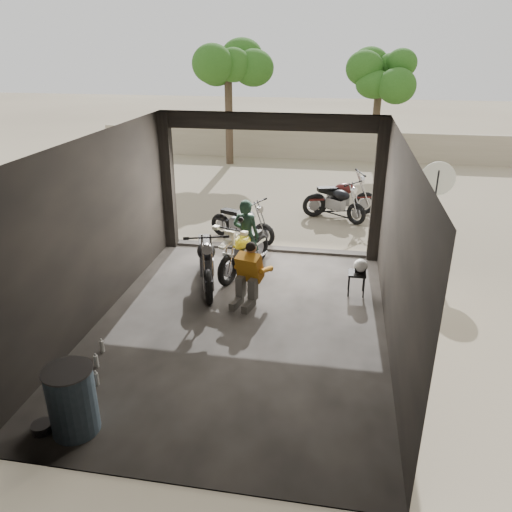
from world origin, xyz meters
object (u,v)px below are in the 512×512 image
(mechanic, at_px, (247,276))
(sign_post, at_px, (435,195))
(left_bike, at_px, (206,256))
(outside_bike_a, at_px, (242,220))
(helmet, at_px, (361,266))
(main_bike, at_px, (244,247))
(outside_bike_b, at_px, (340,194))
(rider, at_px, (246,236))
(outside_bike_c, at_px, (337,199))
(oil_drum, at_px, (72,402))
(stool, at_px, (357,276))

(mechanic, height_order, sign_post, sign_post)
(left_bike, bearing_deg, outside_bike_a, 67.56)
(helmet, relative_size, sign_post, 0.13)
(main_bike, height_order, outside_bike_a, main_bike)
(outside_bike_b, bearing_deg, sign_post, -160.48)
(outside_bike_b, bearing_deg, main_bike, 138.45)
(rider, distance_m, helmet, 2.51)
(outside_bike_c, height_order, mechanic, mechanic)
(rider, distance_m, oil_drum, 5.34)
(main_bike, bearing_deg, sign_post, 40.18)
(main_bike, xyz_separation_m, rider, (0.01, 0.14, 0.20))
(outside_bike_c, xyz_separation_m, oil_drum, (-3.03, -9.03, -0.11))
(outside_bike_c, distance_m, mechanic, 5.56)
(sign_post, bearing_deg, outside_bike_c, 154.19)
(main_bike, relative_size, rider, 1.12)
(rider, relative_size, oil_drum, 1.73)
(mechanic, xyz_separation_m, sign_post, (3.66, 2.90, 0.92))
(outside_bike_c, xyz_separation_m, mechanic, (-1.53, -5.35, 0.01))
(main_bike, bearing_deg, left_bike, -111.26)
(mechanic, relative_size, oil_drum, 1.26)
(left_bike, height_order, stool, left_bike)
(stool, bearing_deg, rider, 161.84)
(outside_bike_b, height_order, rider, rider)
(outside_bike_c, bearing_deg, mechanic, -159.41)
(mechanic, distance_m, helmet, 2.23)
(main_bike, relative_size, oil_drum, 1.94)
(outside_bike_b, bearing_deg, mechanic, 146.84)
(outside_bike_b, bearing_deg, outside_bike_a, 118.58)
(outside_bike_b, bearing_deg, outside_bike_c, 149.15)
(outside_bike_c, distance_m, sign_post, 3.38)
(oil_drum, bearing_deg, outside_bike_a, 83.74)
(outside_bike_c, height_order, stool, outside_bike_c)
(left_bike, distance_m, rider, 1.10)
(outside_bike_a, xyz_separation_m, outside_bike_b, (2.35, 2.42, 0.08))
(main_bike, distance_m, outside_bike_c, 4.38)
(main_bike, distance_m, sign_post, 4.35)
(mechanic, height_order, oil_drum, mechanic)
(outside_bike_c, xyz_separation_m, helmet, (0.55, -4.56, 0.04))
(helmet, bearing_deg, outside_bike_a, 129.23)
(main_bike, relative_size, helmet, 6.12)
(rider, height_order, mechanic, rider)
(main_bike, distance_m, rider, 0.25)
(helmet, bearing_deg, left_bike, 172.78)
(stool, height_order, sign_post, sign_post)
(mechanic, relative_size, sign_post, 0.52)
(outside_bike_a, bearing_deg, oil_drum, -162.92)
(rider, bearing_deg, mechanic, 112.11)
(left_bike, relative_size, stool, 3.99)
(mechanic, distance_m, oil_drum, 3.97)
(left_bike, relative_size, mechanic, 1.64)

